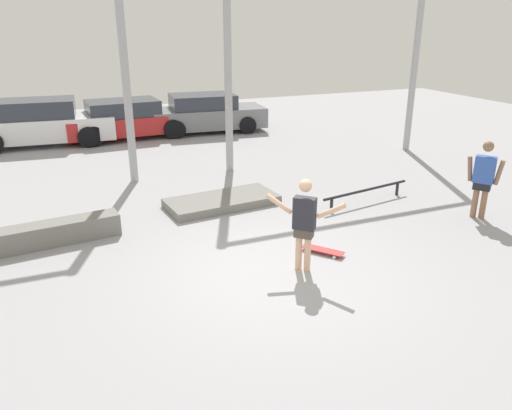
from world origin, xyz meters
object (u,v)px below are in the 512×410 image
grind_rail (366,192)px  parked_car_grey (206,114)px  parked_car_red (127,119)px  manual_pad (222,201)px  skateboard (323,250)px  bystander (483,177)px  grind_box (47,234)px  skateboarder (304,220)px  parked_car_white (40,123)px

grind_rail → parked_car_grey: parked_car_grey is taller
parked_car_grey → parked_car_red: bearing=-176.4°
manual_pad → grind_rail: bearing=-19.8°
skateboard → bystander: bearing=56.0°
grind_box → manual_pad: size_ratio=1.06×
skateboarder → skateboard: skateboarder is taller
skateboarder → parked_car_white: size_ratio=0.34×
skateboard → bystander: bystander is taller
grind_box → parked_car_grey: parked_car_grey is taller
skateboard → parked_car_grey: bearing=136.0°
skateboard → parked_car_white: parked_car_white is taller
grind_box → parked_car_red: size_ratio=0.60×
parked_car_red → parked_car_grey: size_ratio=1.02×
grind_rail → skateboarder: bearing=-140.5°
skateboarder → skateboard: size_ratio=2.13×
manual_pad → parked_car_grey: 7.96m
skateboarder → manual_pad: (-0.24, 3.44, -0.80)m
grind_rail → bystander: 2.43m
skateboarder → parked_car_red: (-1.06, 11.18, -0.25)m
grind_box → parked_car_grey: bearing=55.9°
grind_box → grind_rail: (6.72, -0.36, 0.06)m
skateboarder → grind_box: skateboarder is taller
bystander → skateboarder: bearing=63.0°
skateboard → parked_car_red: (-1.68, 10.76, 0.58)m
skateboard → skateboarder: bearing=-93.5°
parked_car_white → bystander: 13.43m
skateboarder → grind_box: size_ratio=0.60×
parked_car_white → parked_car_red: bearing=5.0°
manual_pad → grind_rail: 3.27m
grind_box → parked_car_white: 8.51m
manual_pad → parked_car_red: bearing=96.1°
skateboarder → bystander: size_ratio=0.96×
grind_rail → parked_car_grey: 8.85m
manual_pad → parked_car_grey: bearing=75.1°
skateboard → parked_car_red: 10.91m
parked_car_red → parked_car_white: bearing=177.1°
parked_car_white → bystander: size_ratio=2.87×
skateboarder → skateboard: 1.12m
skateboard → grind_rail: size_ratio=0.30×
parked_car_white → parked_car_grey: 5.66m
skateboarder → parked_car_grey: bearing=125.0°
parked_car_grey → manual_pad: bearing=-99.8°
parked_car_grey → grind_box: bearing=-119.0°
skateboard → parked_car_grey: parked_car_grey is taller
skateboard → grind_box: bearing=-154.4°
skateboarder → grind_rail: (2.83, 2.33, -0.62)m
skateboarder → bystander: bearing=52.7°
grind_box → parked_car_white: (0.03, 8.49, 0.51)m
skateboard → manual_pad: (-0.86, 3.02, 0.03)m
skateboarder → parked_car_red: skateboarder is taller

